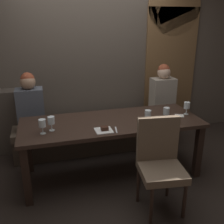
# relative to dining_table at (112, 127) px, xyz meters

# --- Properties ---
(ground) EXTENTS (9.00, 9.00, 0.00)m
(ground) POSITION_rel_dining_table_xyz_m (0.00, 0.00, -0.65)
(ground) COLOR black
(back_wall_tiled) EXTENTS (6.00, 0.12, 3.00)m
(back_wall_tiled) POSITION_rel_dining_table_xyz_m (0.00, 1.22, 0.85)
(back_wall_tiled) COLOR brown
(back_wall_tiled) RESTS_ON ground
(arched_door) EXTENTS (0.90, 0.05, 2.55)m
(arched_door) POSITION_rel_dining_table_xyz_m (1.35, 1.15, 0.71)
(arched_door) COLOR brown
(arched_door) RESTS_ON ground
(dining_table) EXTENTS (2.20, 0.84, 0.74)m
(dining_table) POSITION_rel_dining_table_xyz_m (0.00, 0.00, 0.00)
(dining_table) COLOR black
(dining_table) RESTS_ON ground
(banquette_bench) EXTENTS (2.50, 0.44, 0.45)m
(banquette_bench) POSITION_rel_dining_table_xyz_m (0.00, 0.70, -0.42)
(banquette_bench) COLOR #40352A
(banquette_bench) RESTS_ON ground
(chair_near_side) EXTENTS (0.49, 0.49, 0.98)m
(chair_near_side) POSITION_rel_dining_table_xyz_m (0.32, -0.72, -0.09)
(chair_near_side) COLOR #302119
(chair_near_side) RESTS_ON ground
(diner_redhead) EXTENTS (0.36, 0.24, 0.81)m
(diner_redhead) POSITION_rel_dining_table_xyz_m (-0.96, 0.69, 0.18)
(diner_redhead) COLOR #4C515B
(diner_redhead) RESTS_ON banquette_bench
(diner_bearded) EXTENTS (0.36, 0.24, 0.82)m
(diner_bearded) POSITION_rel_dining_table_xyz_m (1.03, 0.73, 0.19)
(diner_bearded) COLOR #9E9384
(diner_bearded) RESTS_ON banquette_bench
(wine_glass_near_left) EXTENTS (0.08, 0.08, 0.16)m
(wine_glass_near_left) POSITION_rel_dining_table_xyz_m (0.39, -0.19, 0.20)
(wine_glass_near_left) COLOR silver
(wine_glass_near_left) RESTS_ON dining_table
(wine_glass_center_front) EXTENTS (0.08, 0.08, 0.16)m
(wine_glass_center_front) POSITION_rel_dining_table_xyz_m (-0.82, -0.16, 0.20)
(wine_glass_center_front) COLOR silver
(wine_glass_center_front) RESTS_ON dining_table
(wine_glass_near_right) EXTENTS (0.08, 0.08, 0.16)m
(wine_glass_near_right) POSITION_rel_dining_table_xyz_m (1.01, -0.03, 0.20)
(wine_glass_near_right) COLOR silver
(wine_glass_near_right) RESTS_ON dining_table
(wine_glass_end_right) EXTENTS (0.08, 0.08, 0.16)m
(wine_glass_end_right) POSITION_rel_dining_table_xyz_m (0.65, -0.16, 0.20)
(wine_glass_end_right) COLOR silver
(wine_glass_end_right) RESTS_ON dining_table
(wine_glass_center_back) EXTENTS (0.08, 0.08, 0.16)m
(wine_glass_center_back) POSITION_rel_dining_table_xyz_m (-0.72, -0.10, 0.20)
(wine_glass_center_back) COLOR silver
(wine_glass_center_back) RESTS_ON dining_table
(espresso_cup) EXTENTS (0.12, 0.12, 0.06)m
(espresso_cup) POSITION_rel_dining_table_xyz_m (0.32, -0.32, 0.11)
(espresso_cup) COLOR white
(espresso_cup) RESTS_ON dining_table
(dessert_plate) EXTENTS (0.19, 0.19, 0.05)m
(dessert_plate) POSITION_rel_dining_table_xyz_m (-0.16, -0.27, 0.10)
(dessert_plate) COLOR white
(dessert_plate) RESTS_ON dining_table
(fork_on_table) EXTENTS (0.05, 0.17, 0.01)m
(fork_on_table) POSITION_rel_dining_table_xyz_m (-0.03, -0.29, 0.09)
(fork_on_table) COLOR silver
(fork_on_table) RESTS_ON dining_table
(folded_napkin) EXTENTS (0.14, 0.14, 0.01)m
(folded_napkin) POSITION_rel_dining_table_xyz_m (0.89, -0.07, 0.09)
(folded_napkin) COLOR silver
(folded_napkin) RESTS_ON dining_table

